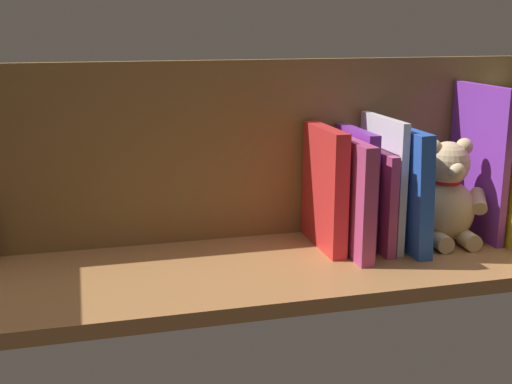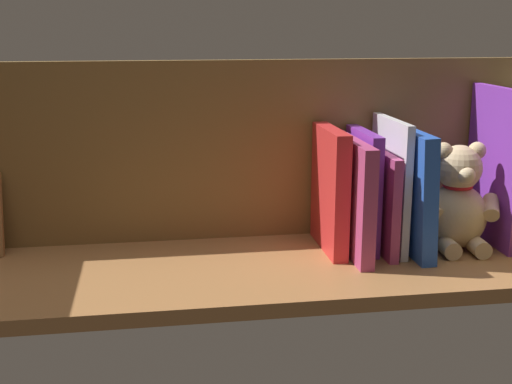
% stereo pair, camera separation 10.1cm
% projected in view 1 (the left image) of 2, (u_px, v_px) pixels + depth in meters
% --- Properties ---
extents(ground_plane, '(1.13, 0.32, 0.02)m').
position_uv_depth(ground_plane, '(256.00, 269.00, 1.04)').
color(ground_plane, '#9E6B3D').
extents(shelf_back_panel, '(1.13, 0.02, 0.30)m').
position_uv_depth(shelf_back_panel, '(235.00, 151.00, 1.13)').
color(shelf_back_panel, brown).
rests_on(shelf_back_panel, ground_plane).
extents(book_0, '(0.03, 0.20, 0.17)m').
position_uv_depth(book_0, '(496.00, 189.00, 1.15)').
color(book_0, yellow).
rests_on(book_0, ground_plane).
extents(book_1, '(0.01, 0.16, 0.26)m').
position_uv_depth(book_1, '(478.00, 161.00, 1.15)').
color(book_1, purple).
rests_on(book_1, ground_plane).
extents(teddy_bear, '(0.14, 0.12, 0.18)m').
position_uv_depth(teddy_bear, '(446.00, 197.00, 1.12)').
color(teddy_bear, '#D1B284').
rests_on(teddy_bear, ground_plane).
extents(book_2, '(0.03, 0.19, 0.20)m').
position_uv_depth(book_2, '(399.00, 186.00, 1.11)').
color(book_2, blue).
rests_on(book_2, ground_plane).
extents(book_3, '(0.01, 0.16, 0.21)m').
position_uv_depth(book_3, '(382.00, 181.00, 1.11)').
color(book_3, silver).
rests_on(book_3, ground_plane).
extents(book_4, '(0.01, 0.17, 0.16)m').
position_uv_depth(book_4, '(371.00, 196.00, 1.11)').
color(book_4, '#B23F72').
rests_on(book_4, ground_plane).
extents(book_5, '(0.02, 0.14, 0.19)m').
position_uv_depth(book_5, '(355.00, 187.00, 1.11)').
color(book_5, purple).
rests_on(book_5, ground_plane).
extents(book_6, '(0.02, 0.19, 0.18)m').
position_uv_depth(book_6, '(346.00, 194.00, 1.09)').
color(book_6, '#B23F72').
rests_on(book_6, ground_plane).
extents(book_7, '(0.02, 0.15, 0.20)m').
position_uv_depth(book_7, '(324.00, 188.00, 1.10)').
color(book_7, red).
rests_on(book_7, ground_plane).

